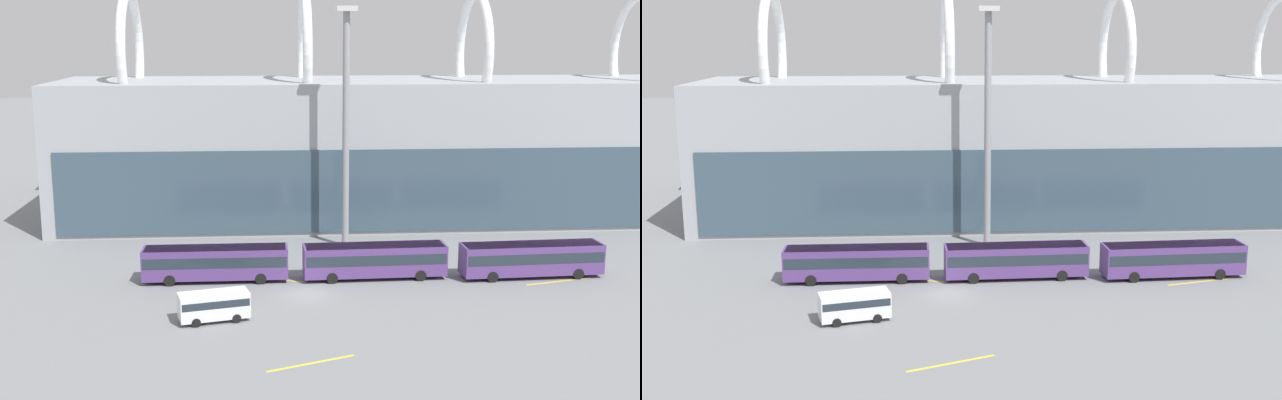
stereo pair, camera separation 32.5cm
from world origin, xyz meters
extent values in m
plane|color=slate|center=(0.00, 0.00, 0.00)|extent=(440.00, 440.00, 0.00)
torus|color=white|center=(-18.67, 29.48, 19.57)|extent=(1.10, 14.56, 14.56)
torus|color=white|center=(1.40, 29.48, 19.57)|extent=(1.10, 14.56, 14.56)
torus|color=white|center=(21.48, 29.48, 19.57)|extent=(1.10, 14.56, 14.56)
torus|color=white|center=(41.55, 29.48, 19.57)|extent=(1.10, 14.56, 14.56)
cylinder|color=white|center=(-17.01, 51.49, 5.23)|extent=(6.99, 28.94, 4.48)
sphere|color=white|center=(-18.28, 65.76, 5.23)|extent=(4.39, 4.39, 4.39)
cone|color=white|center=(-15.74, 37.22, 5.23)|extent=(4.79, 6.64, 4.25)
cube|color=white|center=(-16.85, 49.75, 4.45)|extent=(35.40, 6.46, 0.35)
cylinder|color=gray|center=(-26.68, 48.88, 3.08)|extent=(2.52, 3.44, 2.24)
cylinder|color=gray|center=(-7.02, 50.62, 3.08)|extent=(2.52, 3.44, 2.24)
cube|color=orange|center=(-15.80, 37.92, 10.49)|extent=(0.97, 6.43, 9.18)
cube|color=white|center=(-15.80, 37.92, 5.68)|extent=(11.88, 4.22, 0.28)
cylinder|color=gray|center=(-17.86, 61.06, 2.67)|extent=(0.36, 0.36, 4.23)
cylinder|color=black|center=(-17.86, 61.06, 0.55)|extent=(0.55, 1.14, 1.10)
cylinder|color=gray|center=(-19.75, 49.50, 2.67)|extent=(0.36, 0.36, 4.23)
cylinder|color=black|center=(-19.75, 49.50, 0.55)|extent=(0.55, 1.14, 1.10)
cylinder|color=gray|center=(-13.96, 50.01, 2.67)|extent=(0.36, 0.36, 4.23)
cylinder|color=black|center=(-13.96, 50.01, 0.55)|extent=(0.55, 1.14, 1.10)
cylinder|color=silver|center=(38.84, 57.79, 5.17)|extent=(27.78, 25.69, 5.11)
sphere|color=silver|center=(51.03, 68.74, 5.17)|extent=(5.00, 5.00, 5.00)
cone|color=silver|center=(26.66, 46.85, 5.17)|extent=(8.59, 8.41, 4.85)
cube|color=silver|center=(37.35, 56.46, 4.28)|extent=(31.00, 33.85, 0.35)
cylinder|color=gray|center=(29.54, 65.16, 2.72)|extent=(4.30, 4.24, 2.62)
cylinder|color=gray|center=(45.17, 47.76, 2.72)|extent=(4.30, 4.24, 2.62)
cube|color=#1E4799|center=(27.25, 47.38, 9.60)|extent=(4.08, 3.72, 7.32)
cube|color=silver|center=(27.25, 47.38, 5.68)|extent=(11.25, 12.02, 0.28)
cylinder|color=gray|center=(47.01, 65.13, 2.60)|extent=(0.36, 0.36, 4.11)
cylinder|color=black|center=(47.01, 65.13, 0.55)|extent=(1.12, 1.07, 1.10)
cylinder|color=gray|center=(35.14, 58.93, 2.60)|extent=(0.36, 0.36, 4.11)
cylinder|color=black|center=(35.14, 58.93, 0.55)|extent=(1.12, 1.07, 1.10)
cylinder|color=gray|center=(39.57, 53.99, 2.60)|extent=(0.36, 0.36, 4.11)
cylinder|color=black|center=(39.57, 53.99, 0.55)|extent=(1.12, 1.07, 1.10)
cube|color=#56387A|center=(-7.97, 4.26, 1.74)|extent=(12.96, 2.76, 2.74)
cube|color=#232D38|center=(-7.97, 4.26, 2.02)|extent=(12.71, 2.79, 0.96)
cube|color=silver|center=(-7.97, 4.26, 3.05)|extent=(12.58, 2.68, 0.12)
cylinder|color=black|center=(-3.96, 5.53, 0.50)|extent=(1.00, 0.30, 1.00)
cylinder|color=black|center=(-3.95, 3.03, 0.50)|extent=(1.00, 0.30, 1.00)
cylinder|color=black|center=(-11.99, 5.49, 0.50)|extent=(1.00, 0.30, 1.00)
cylinder|color=black|center=(-11.98, 2.99, 0.50)|extent=(1.00, 0.30, 1.00)
cube|color=#56387A|center=(6.39, 4.09, 1.74)|extent=(13.02, 3.07, 2.74)
cube|color=#232D38|center=(6.39, 4.09, 2.02)|extent=(12.77, 3.10, 0.96)
cube|color=silver|center=(6.39, 4.09, 3.05)|extent=(12.63, 2.98, 0.12)
cylinder|color=black|center=(10.36, 5.46, 0.50)|extent=(1.01, 0.33, 1.00)
cylinder|color=black|center=(10.44, 2.96, 0.50)|extent=(1.01, 0.33, 1.00)
cylinder|color=black|center=(2.34, 5.22, 0.50)|extent=(1.01, 0.33, 1.00)
cylinder|color=black|center=(2.41, 2.73, 0.50)|extent=(1.01, 0.33, 1.00)
cube|color=#56387A|center=(20.74, 3.52, 1.74)|extent=(13.06, 3.30, 2.74)
cube|color=#232D38|center=(20.74, 3.52, 2.02)|extent=(12.81, 3.32, 0.96)
cube|color=silver|center=(20.74, 3.52, 3.05)|extent=(12.67, 3.20, 0.12)
cylinder|color=black|center=(24.70, 4.95, 0.50)|extent=(1.01, 0.35, 1.00)
cylinder|color=black|center=(24.81, 2.46, 0.50)|extent=(1.01, 0.35, 1.00)
cylinder|color=black|center=(16.67, 4.58, 0.50)|extent=(1.01, 0.35, 1.00)
cylinder|color=black|center=(16.79, 2.08, 0.50)|extent=(1.01, 0.35, 1.00)
cube|color=silver|center=(-7.55, -6.04, 1.28)|extent=(5.75, 3.34, 1.97)
cube|color=#232D38|center=(-7.55, -6.04, 1.60)|extent=(5.59, 3.32, 0.59)
cylinder|color=black|center=(-6.26, -4.69, 0.35)|extent=(0.73, 0.38, 0.70)
cylinder|color=black|center=(-5.79, -6.63, 0.35)|extent=(0.73, 0.38, 0.70)
cylinder|color=black|center=(-9.30, -5.44, 0.35)|extent=(0.73, 0.38, 0.70)
cylinder|color=black|center=(-8.83, -7.38, 0.35)|extent=(0.73, 0.38, 0.70)
cylinder|color=gray|center=(4.87, 15.54, 12.04)|extent=(0.71, 0.71, 24.09)
cube|color=silver|center=(4.87, 15.54, 24.29)|extent=(2.05, 2.05, 0.51)
cube|color=yellow|center=(-5.56, 5.38, 0.00)|extent=(10.90, 4.31, 0.01)
cube|color=yellow|center=(-0.52, -14.81, 0.00)|extent=(6.18, 2.62, 0.01)
cube|color=yellow|center=(22.88, 1.92, 0.00)|extent=(6.66, 2.02, 0.01)
camera|label=1|loc=(-3.51, -65.50, 21.84)|focal=45.00mm
camera|label=2|loc=(-3.18, -65.53, 21.84)|focal=45.00mm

